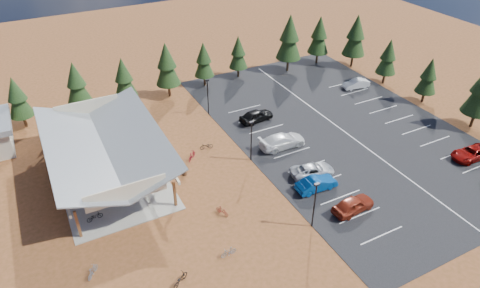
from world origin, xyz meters
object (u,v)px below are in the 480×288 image
lamp_post_0 (315,202)px  bike_3 (86,146)px  trash_bin_1 (174,165)px  car_4 (256,116)px  bike_7 (111,147)px  car_0 (353,205)px  bike_pavilion (104,144)px  bike_6 (109,152)px  car_1 (317,184)px  bike_13 (229,252)px  bike_5 (129,181)px  car_3 (282,141)px  lamp_post_1 (251,138)px  lamp_post_2 (208,95)px  bike_2 (75,172)px  car_6 (472,153)px  bike_11 (222,211)px  bike_12 (180,279)px  car_2 (312,170)px  bike_0 (95,217)px  bike_9 (93,271)px  bike_16 (206,146)px  bike_1 (91,191)px  trash_bin_0 (184,171)px  bike_15 (192,155)px  car_9 (356,84)px

lamp_post_0 → bike_3: bearing=126.0°
trash_bin_1 → car_4: bearing=20.3°
bike_7 → car_0: 28.34m
bike_pavilion → bike_6: 4.77m
car_1 → bike_13: bearing=109.2°
bike_5 → car_3: (18.23, -1.31, 0.31)m
lamp_post_1 → lamp_post_2: bearing=90.0°
bike_2 → car_6: size_ratio=0.35×
lamp_post_1 → trash_bin_1: size_ratio=5.71×
bike_3 → bike_11: size_ratio=1.16×
bike_11 → bike_pavilion: bearing=101.2°
lamp_post_0 → bike_2: (-18.47, 18.21, -2.41)m
lamp_post_2 → bike_12: (-13.33, -24.43, -2.52)m
bike_3 → car_2: car_2 is taller
bike_0 → bike_5: size_ratio=1.01×
bike_12 → bike_13: (4.76, 0.80, -0.00)m
lamp_post_2 → bike_9: bearing=-133.8°
lamp_post_0 → bike_16: 17.02m
bike_1 → bike_16: (13.94, 2.44, -0.24)m
trash_bin_0 → lamp_post_1: bearing=-7.2°
lamp_post_2 → car_3: (4.63, -11.34, -2.10)m
bike_7 → bike_16: bike_7 is taller
bike_0 → bike_1: 3.85m
trash_bin_0 → bike_6: bearing=131.2°
trash_bin_0 → car_0: (12.56, -13.08, 0.37)m
bike_11 → bike_16: (3.18, 11.09, -0.04)m
lamp_post_2 → bike_12: bearing=-118.6°
lamp_post_1 → bike_15: size_ratio=3.02×
lamp_post_0 → bike_11: (-6.83, 5.34, -2.51)m
car_9 → car_2: bearing=-43.4°
bike_1 → car_0: size_ratio=0.41×
bike_2 → bike_0: bearing=-169.2°
car_6 → bike_2: bearing=-109.3°
bike_13 → car_1: 12.70m
lamp_post_1 → bike_13: (-8.57, -11.63, -2.52)m
bike_2 → car_6: car_6 is taller
trash_bin_1 → car_9: bearing=11.8°
lamp_post_0 → bike_12: size_ratio=2.93×
bike_13 → lamp_post_2: bearing=156.8°
bike_12 → car_9: car_9 is taller
bike_2 → car_2: 25.88m
bike_12 → bike_16: (9.68, 16.86, -0.04)m
bike_0 → bike_15: size_ratio=0.92×
bike_2 → bike_3: bearing=-17.2°
car_9 → bike_9: bearing=-59.7°
bike_pavilion → car_3: bike_pavilion is taller
bike_7 → car_2: size_ratio=0.31×
bike_12 → bike_2: bearing=-17.7°
car_1 → car_0: bearing=-162.4°
car_1 → car_6: size_ratio=0.90×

